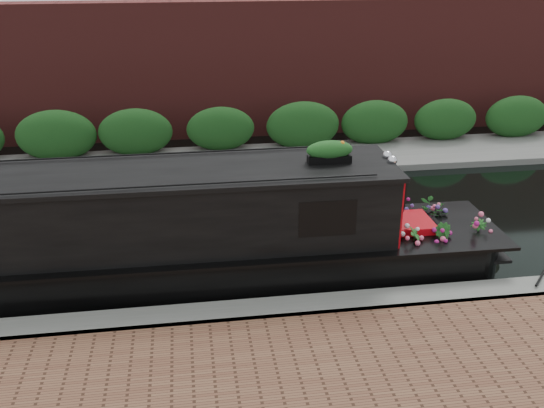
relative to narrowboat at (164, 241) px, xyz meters
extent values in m
plane|color=black|center=(1.50, 1.81, -0.80)|extent=(80.00, 80.00, 0.00)
cube|color=slate|center=(1.50, -1.49, -0.80)|extent=(40.00, 0.60, 0.50)
cube|color=slate|center=(1.50, 6.01, -0.80)|extent=(40.00, 2.40, 0.34)
cube|color=#184217|center=(1.50, 6.91, -0.80)|extent=(40.00, 1.10, 2.80)
cube|color=#5B211F|center=(1.50, 9.01, -0.80)|extent=(40.00, 1.00, 8.00)
cube|color=black|center=(-0.49, 0.00, 0.56)|extent=(8.77, 1.76, 1.28)
cube|color=black|center=(-0.49, 0.00, 1.24)|extent=(8.91, 1.90, 0.08)
cube|color=red|center=(3.92, 0.00, 0.56)|extent=(0.07, 1.66, 1.28)
cube|color=black|center=(2.65, -0.85, 0.63)|extent=(0.86, 0.04, 0.52)
cube|color=red|center=(4.41, 0.00, -0.13)|extent=(0.77, 0.86, 0.48)
sphere|color=white|center=(3.93, -0.13, 1.31)|extent=(0.17, 0.17, 0.17)
sphere|color=white|center=(3.93, 0.13, 1.31)|extent=(0.17, 0.17, 0.17)
cube|color=black|center=(2.86, 0.00, 1.34)|extent=(0.74, 0.23, 0.13)
ellipsoid|color=orange|center=(2.86, 0.00, 1.52)|extent=(0.81, 0.24, 0.23)
imported|color=#20591F|center=(4.28, -0.58, -0.07)|extent=(0.35, 0.38, 0.60)
imported|color=#20591F|center=(4.82, -0.58, -0.07)|extent=(0.42, 0.42, 0.60)
imported|color=#20591F|center=(5.10, 0.50, -0.07)|extent=(0.64, 0.58, 0.60)
imported|color=#20591F|center=(5.57, -0.31, -0.11)|extent=(0.41, 0.41, 0.52)
imported|color=#20591F|center=(4.42, 0.61, -0.08)|extent=(0.28, 0.35, 0.58)
cylinder|color=olive|center=(6.05, 0.00, -0.65)|extent=(0.29, 0.37, 0.29)
camera|label=1|loc=(0.47, -9.48, 4.68)|focal=40.00mm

